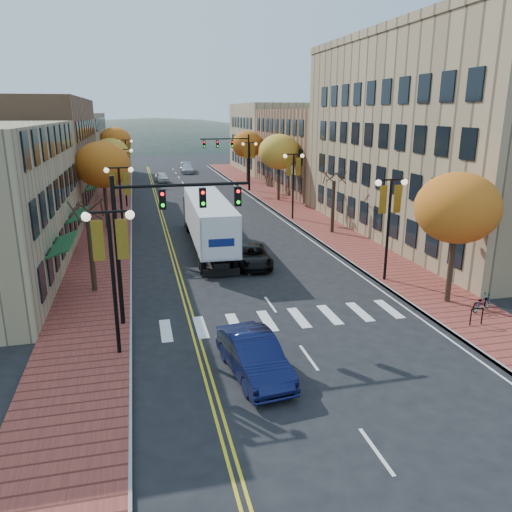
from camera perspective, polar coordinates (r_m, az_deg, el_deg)
ground at (r=22.54m, az=4.34°, el=-9.21°), size 200.00×200.00×0.00m
sidewalk_left at (r=52.80m, az=-16.16°, el=5.06°), size 4.00×85.00×0.15m
sidewalk_right at (r=54.92m, az=3.01°, el=6.08°), size 4.00×85.00×0.15m
building_left_mid at (r=56.52m, az=-24.71°, el=10.50°), size 12.00×24.00×11.00m
building_left_far at (r=81.21m, az=-21.42°, el=11.60°), size 12.00×26.00×9.50m
building_right_near at (r=43.28m, az=22.15°, el=12.16°), size 15.00×28.00×15.00m
building_right_mid at (r=66.37m, az=8.76°, el=11.94°), size 15.00×24.00×10.00m
building_right_far at (r=87.09m, az=3.23°, el=13.38°), size 15.00×20.00×11.00m
tree_left_a at (r=28.46m, az=-18.29°, el=0.27°), size 0.28×0.28×4.20m
tree_left_b at (r=43.64m, az=-17.12°, el=9.93°), size 4.48×4.48×7.21m
tree_left_c at (r=59.59m, az=-16.27°, el=11.09°), size 4.16×4.16×6.69m
tree_left_d at (r=77.51m, az=-15.78°, el=12.56°), size 4.61×4.61×7.42m
tree_right_a at (r=26.71m, az=22.01°, el=5.09°), size 4.16×4.16×6.69m
tree_right_b at (r=41.06m, az=8.79°, el=5.58°), size 0.28×0.28×4.20m
tree_right_c at (r=55.68m, az=2.65°, el=11.80°), size 4.48×4.48×7.21m
tree_right_d at (r=71.17m, az=-1.00°, el=12.62°), size 4.35×4.35×7.00m
lamp_left_a at (r=20.11m, az=-16.19°, el=0.09°), size 1.96×0.36×6.05m
lamp_left_b at (r=35.78m, az=-15.24°, el=6.99°), size 1.96×0.36×6.05m
lamp_left_c at (r=53.64m, az=-14.83°, el=9.89°), size 1.96×0.36×6.05m
lamp_left_d at (r=71.57m, az=-14.63°, el=11.34°), size 1.96×0.36×6.05m
lamp_right_a at (r=29.39m, az=15.01°, el=5.12°), size 1.96×0.36×6.05m
lamp_right_b at (r=45.83m, az=4.30°, el=9.40°), size 1.96×0.36×6.05m
lamp_right_c at (r=63.13m, az=-0.74°, el=11.27°), size 1.96×0.36×6.05m
traffic_mast_near at (r=22.86m, az=-10.97°, el=3.95°), size 6.10×0.35×7.00m
traffic_mast_far at (r=62.67m, az=-2.59°, el=11.80°), size 6.10×0.34×7.00m
semi_truck at (r=36.44m, az=-5.63°, el=4.33°), size 2.85×15.33×3.82m
navy_sedan at (r=19.16m, az=-0.25°, el=-11.33°), size 2.23×4.99×1.59m
black_suv at (r=32.26m, az=-0.44°, el=-0.02°), size 2.52×4.88×1.32m
car_far_white at (r=73.50m, az=-10.71°, el=8.84°), size 2.02×4.08×1.34m
car_far_silver at (r=83.51m, az=-7.86°, el=9.85°), size 2.31×5.12×1.46m
car_far_oncoming at (r=87.34m, az=-8.06°, el=10.13°), size 1.59×4.56×1.50m
bicycle at (r=27.22m, az=24.38°, el=-4.83°), size 1.66×1.13×0.83m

